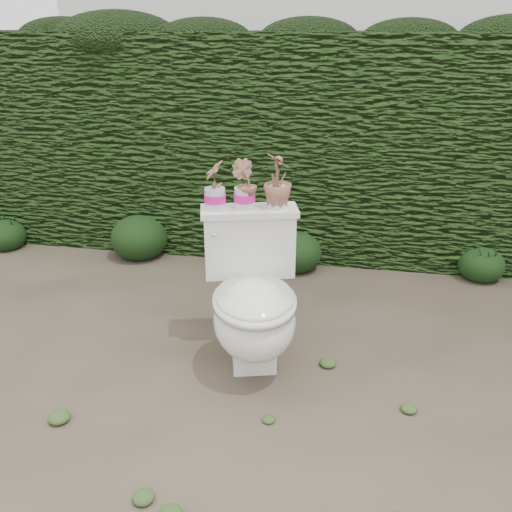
% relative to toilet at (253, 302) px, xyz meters
% --- Properties ---
extents(ground, '(60.00, 60.00, 0.00)m').
position_rel_toilet_xyz_m(ground, '(0.10, 0.20, -0.36)').
color(ground, brown).
rests_on(ground, ground).
extents(hedge, '(8.00, 1.00, 1.60)m').
position_rel_toilet_xyz_m(hedge, '(0.10, 1.80, 0.44)').
color(hedge, '#294818').
rests_on(hedge, ground).
extents(toilet, '(0.62, 0.77, 0.78)m').
position_rel_toilet_xyz_m(toilet, '(0.00, 0.00, 0.00)').
color(toilet, silver).
rests_on(toilet, ground).
extents(potted_plant_left, '(0.12, 0.15, 0.24)m').
position_rel_toilet_xyz_m(potted_plant_left, '(-0.23, 0.19, 0.54)').
color(potted_plant_left, '#1F611E').
rests_on(potted_plant_left, toilet).
extents(potted_plant_center, '(0.15, 0.13, 0.24)m').
position_rel_toilet_xyz_m(potted_plant_center, '(-0.09, 0.23, 0.54)').
color(potted_plant_center, '#1F611E').
rests_on(potted_plant_center, toilet).
extents(potted_plant_right, '(0.21, 0.21, 0.27)m').
position_rel_toilet_xyz_m(potted_plant_right, '(0.08, 0.27, 0.55)').
color(potted_plant_right, '#1F611E').
rests_on(potted_plant_right, toilet).
extents(liriope_clump_0, '(0.32, 0.32, 0.25)m').
position_rel_toilet_xyz_m(liriope_clump_0, '(-2.23, 1.22, -0.23)').
color(liriope_clump_0, black).
rests_on(liriope_clump_0, ground).
extents(liriope_clump_1, '(0.43, 0.43, 0.35)m').
position_rel_toilet_xyz_m(liriope_clump_1, '(-1.12, 1.26, -0.18)').
color(liriope_clump_1, black).
rests_on(liriope_clump_1, ground).
extents(liriope_clump_2, '(0.38, 0.38, 0.30)m').
position_rel_toilet_xyz_m(liriope_clump_2, '(0.08, 1.24, -0.20)').
color(liriope_clump_2, black).
rests_on(liriope_clump_2, ground).
extents(liriope_clump_3, '(0.32, 0.32, 0.25)m').
position_rel_toilet_xyz_m(liriope_clump_3, '(1.38, 1.30, -0.23)').
color(liriope_clump_3, black).
rests_on(liriope_clump_3, ground).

